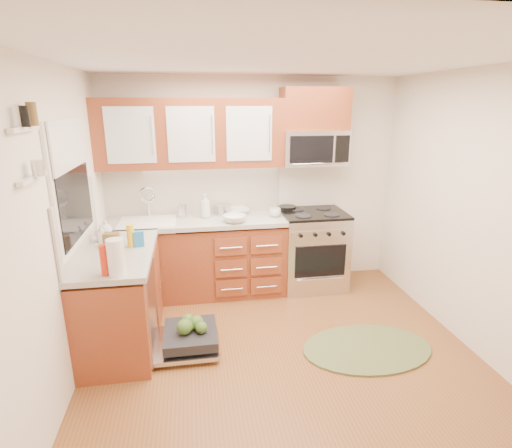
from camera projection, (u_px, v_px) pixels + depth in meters
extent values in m
plane|color=brown|center=(284.00, 359.00, 3.58)|extent=(3.50, 3.50, 0.00)
plane|color=white|center=(291.00, 59.00, 2.85)|extent=(3.50, 3.50, 0.00)
cube|color=silver|center=(253.00, 184.00, 4.87)|extent=(3.50, 0.04, 2.50)
cube|color=silver|center=(393.00, 356.00, 1.56)|extent=(3.50, 0.04, 2.50)
cube|color=silver|center=(56.00, 237.00, 2.94)|extent=(0.04, 3.50, 2.50)
cube|color=silver|center=(482.00, 216.00, 3.49)|extent=(0.04, 3.50, 2.50)
cube|color=brown|center=(197.00, 260.00, 4.71)|extent=(2.05, 0.60, 0.85)
cube|color=brown|center=(121.00, 301.00, 3.72)|extent=(0.60, 1.25, 0.85)
cube|color=#ACA89D|center=(195.00, 221.00, 4.56)|extent=(2.07, 0.64, 0.05)
cube|color=#ACA89D|center=(117.00, 254.00, 3.59)|extent=(0.64, 1.27, 0.05)
cube|color=beige|center=(194.00, 190.00, 4.75)|extent=(2.05, 0.02, 0.57)
cube|color=beige|center=(78.00, 222.00, 3.45)|extent=(0.02, 1.25, 0.57)
cube|color=brown|center=(314.00, 109.00, 4.55)|extent=(0.76, 0.35, 0.47)
cube|color=white|center=(69.00, 144.00, 3.24)|extent=(0.02, 0.96, 0.40)
cube|color=white|center=(24.00, 129.00, 2.38)|extent=(0.04, 0.40, 0.03)
cube|color=white|center=(32.00, 178.00, 2.47)|extent=(0.04, 0.40, 0.03)
cylinder|color=black|center=(287.00, 208.00, 4.88)|extent=(0.28, 0.28, 0.04)
cylinder|color=silver|center=(223.00, 209.00, 4.74)|extent=(0.21, 0.21, 0.12)
cube|color=tan|center=(235.00, 214.00, 4.73)|extent=(0.26, 0.18, 0.02)
cylinder|color=silver|center=(182.00, 211.00, 4.61)|extent=(0.10, 0.10, 0.15)
cylinder|color=white|center=(116.00, 257.00, 3.05)|extent=(0.17, 0.17, 0.29)
cylinder|color=yellow|center=(131.00, 236.00, 3.66)|extent=(0.07, 0.07, 0.21)
cylinder|color=red|center=(104.00, 260.00, 3.05)|extent=(0.08, 0.08, 0.24)
cube|color=brown|center=(111.00, 240.00, 3.67)|extent=(0.14, 0.11, 0.13)
cube|color=#2675B2|center=(139.00, 239.00, 3.68)|extent=(0.10, 0.06, 0.15)
imported|color=#999999|center=(237.00, 211.00, 4.77)|extent=(0.33, 0.33, 0.07)
imported|color=#999999|center=(235.00, 219.00, 4.43)|extent=(0.27, 0.27, 0.08)
imported|color=#999999|center=(275.00, 212.00, 4.64)|extent=(0.17, 0.17, 0.10)
imported|color=#999999|center=(206.00, 206.00, 4.58)|extent=(0.12, 0.13, 0.28)
imported|color=#999999|center=(101.00, 233.00, 3.80)|extent=(0.10, 0.10, 0.17)
imported|color=#999999|center=(106.00, 227.00, 4.01)|extent=(0.15, 0.15, 0.15)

